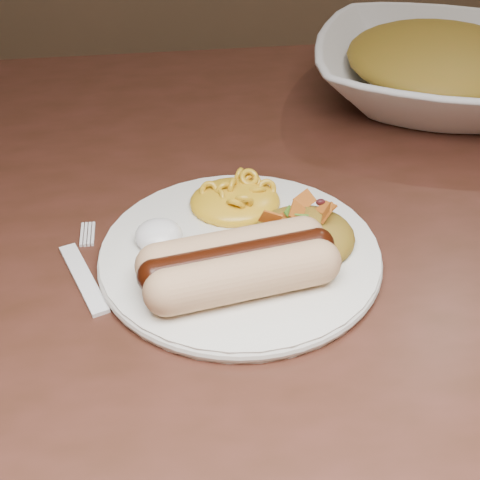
{
  "coord_description": "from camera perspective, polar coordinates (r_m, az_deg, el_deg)",
  "views": [
    {
      "loc": [
        -0.06,
        -0.51,
        1.13
      ],
      "look_at": [
        -0.0,
        -0.05,
        0.77
      ],
      "focal_mm": 50.0,
      "sensor_mm": 36.0,
      "label": 1
    }
  ],
  "objects": [
    {
      "name": "sour_cream",
      "position": [
        0.6,
        -6.98,
        0.76
      ],
      "size": [
        0.05,
        0.05,
        0.03
      ],
      "primitive_type": "ellipsoid",
      "rotation": [
        0.0,
        0.0,
        0.28
      ],
      "color": "white",
      "rests_on": "plate"
    },
    {
      "name": "serving_bowl",
      "position": [
        0.9,
        16.55,
        13.5
      ],
      "size": [
        0.4,
        0.4,
        0.08
      ],
      "primitive_type": "imported",
      "rotation": [
        0.0,
        0.0,
        -0.37
      ],
      "color": "white",
      "rests_on": "table"
    },
    {
      "name": "taco_salad",
      "position": [
        0.6,
        5.49,
        0.98
      ],
      "size": [
        0.09,
        0.09,
        0.04
      ],
      "rotation": [
        0.0,
        0.0,
        -0.03
      ],
      "color": "#D55C1E",
      "rests_on": "plate"
    },
    {
      "name": "hotdog",
      "position": [
        0.55,
        -0.14,
        -1.97
      ],
      "size": [
        0.14,
        0.09,
        0.04
      ],
      "rotation": [
        0.0,
        0.0,
        0.17
      ],
      "color": "tan",
      "rests_on": "plate"
    },
    {
      "name": "table",
      "position": [
        0.7,
        -0.39,
        -5.0
      ],
      "size": [
        1.6,
        0.9,
        0.75
      ],
      "color": "#47211A",
      "rests_on": "floor"
    },
    {
      "name": "fork",
      "position": [
        0.6,
        -13.22,
        -3.19
      ],
      "size": [
        0.07,
        0.14,
        0.0
      ],
      "primitive_type": "cube",
      "rotation": [
        0.0,
        0.0,
        0.35
      ],
      "color": "white",
      "rests_on": "table"
    },
    {
      "name": "plate",
      "position": [
        0.6,
        -0.0,
        -1.25
      ],
      "size": [
        0.28,
        0.28,
        0.01
      ],
      "primitive_type": "cylinder",
      "rotation": [
        0.0,
        0.0,
        -0.11
      ],
      "color": "white",
      "rests_on": "table"
    },
    {
      "name": "mac_and_cheese",
      "position": [
        0.64,
        -0.44,
        4.23
      ],
      "size": [
        0.1,
        0.1,
        0.03
      ],
      "primitive_type": "ellipsoid",
      "rotation": [
        0.0,
        0.0,
        -0.22
      ],
      "color": "gold",
      "rests_on": "plate"
    },
    {
      "name": "bowl_filling",
      "position": [
        0.89,
        16.69,
        14.2
      ],
      "size": [
        0.25,
        0.25,
        0.06
      ],
      "primitive_type": "ellipsoid",
      "rotation": [
        0.0,
        0.0,
        0.07
      ],
      "color": "#D55C1E",
      "rests_on": "serving_bowl"
    }
  ]
}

